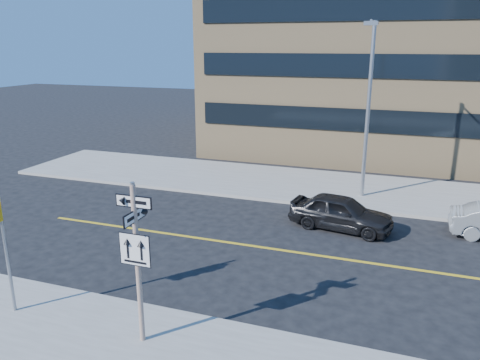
% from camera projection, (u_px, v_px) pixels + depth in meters
% --- Properties ---
extents(ground, '(120.00, 120.00, 0.00)m').
position_uv_depth(ground, '(187.00, 295.00, 13.85)').
color(ground, black).
rests_on(ground, ground).
extents(sign_pole, '(0.92, 0.92, 4.06)m').
position_uv_depth(sign_pole, '(137.00, 255.00, 10.89)').
color(sign_pole, beige).
rests_on(sign_pole, near_sidewalk).
extents(parked_car_a, '(2.29, 4.30, 1.39)m').
position_uv_depth(parked_car_a, '(341.00, 212.00, 18.67)').
color(parked_car_a, black).
rests_on(parked_car_a, ground).
extents(streetlight_a, '(0.55, 2.25, 8.00)m').
position_uv_depth(streetlight_a, '(369.00, 100.00, 20.98)').
color(streetlight_a, gray).
rests_on(streetlight_a, far_sidewalk).
extents(building_brick, '(18.00, 18.00, 18.00)m').
position_uv_depth(building_brick, '(361.00, 17.00, 33.32)').
color(building_brick, tan).
rests_on(building_brick, ground).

